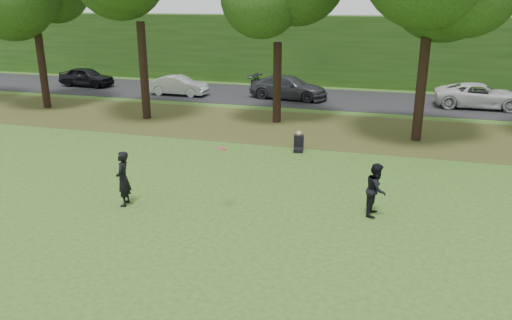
{
  "coord_description": "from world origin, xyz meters",
  "views": [
    {
      "loc": [
        3.1,
        -11.0,
        6.25
      ],
      "look_at": [
        -1.13,
        3.56,
        1.3
      ],
      "focal_mm": 35.0,
      "sensor_mm": 36.0,
      "label": 1
    }
  ],
  "objects": [
    {
      "name": "street",
      "position": [
        0.0,
        21.0,
        0.01
      ],
      "size": [
        70.0,
        7.0,
        0.02
      ],
      "primitive_type": "cube",
      "color": "black",
      "rests_on": "ground"
    },
    {
      "name": "leaf_litter",
      "position": [
        0.0,
        13.0,
        0.01
      ],
      "size": [
        60.0,
        7.0,
        0.01
      ],
      "primitive_type": "cube",
      "color": "#473619",
      "rests_on": "ground"
    },
    {
      "name": "seated_person",
      "position": [
        -0.87,
        9.22,
        0.31
      ],
      "size": [
        0.52,
        0.78,
        0.83
      ],
      "rotation": [
        0.0,
        0.0,
        0.15
      ],
      "color": "black",
      "rests_on": "ground"
    },
    {
      "name": "far_hedge",
      "position": [
        0.0,
        27.0,
        2.5
      ],
      "size": [
        70.0,
        3.0,
        5.0
      ],
      "primitive_type": "cube",
      "color": "#1B3D11",
      "rests_on": "ground"
    },
    {
      "name": "parked_cars",
      "position": [
        -0.86,
        20.23,
        0.72
      ],
      "size": [
        40.82,
        3.42,
        1.47
      ],
      "color": "black",
      "rests_on": "street"
    },
    {
      "name": "player_left",
      "position": [
        -4.95,
        1.84,
        0.88
      ],
      "size": [
        0.56,
        0.72,
        1.76
      ],
      "primitive_type": "imported",
      "rotation": [
        0.0,
        0.0,
        -1.34
      ],
      "color": "black",
      "rests_on": "ground"
    },
    {
      "name": "player_right",
      "position": [
        2.68,
        3.29,
        0.81
      ],
      "size": [
        0.69,
        0.85,
        1.62
      ],
      "primitive_type": "imported",
      "rotation": [
        0.0,
        0.0,
        1.47
      ],
      "color": "black",
      "rests_on": "ground"
    },
    {
      "name": "ground",
      "position": [
        0.0,
        0.0,
        0.0
      ],
      "size": [
        120.0,
        120.0,
        0.0
      ],
      "primitive_type": "plane",
      "color": "#2D541A",
      "rests_on": "ground"
    },
    {
      "name": "frisbee",
      "position": [
        -1.77,
        2.18,
        2.03
      ],
      "size": [
        0.35,
        0.36,
        0.13
      ],
      "color": "#FF155F",
      "rests_on": "ground"
    }
  ]
}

